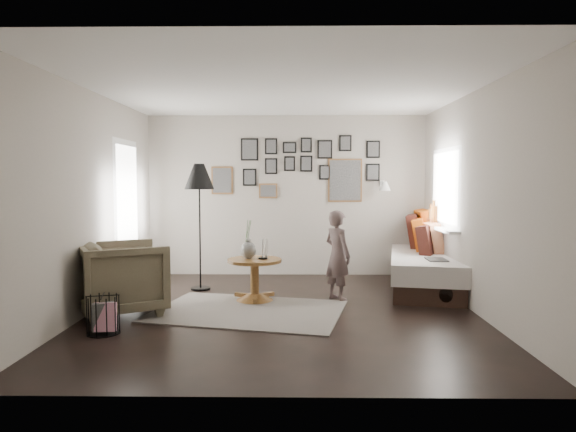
{
  "coord_description": "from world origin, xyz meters",
  "views": [
    {
      "loc": [
        0.14,
        -5.97,
        1.55
      ],
      "look_at": [
        0.05,
        0.5,
        1.1
      ],
      "focal_mm": 32.0,
      "sensor_mm": 36.0,
      "label": 1
    }
  ],
  "objects_px": {
    "vase": "(248,247)",
    "floor_lamp": "(199,181)",
    "daybed": "(424,263)",
    "demijohn_large": "(415,289)",
    "child": "(338,255)",
    "armchair": "(123,278)",
    "pedestal_table": "(255,282)",
    "demijohn_small": "(445,293)",
    "magazine_basket": "(103,315)"
  },
  "relations": [
    {
      "from": "daybed",
      "to": "armchair",
      "type": "height_order",
      "value": "daybed"
    },
    {
      "from": "daybed",
      "to": "child",
      "type": "distance_m",
      "value": 1.54
    },
    {
      "from": "magazine_basket",
      "to": "demijohn_small",
      "type": "height_order",
      "value": "demijohn_small"
    },
    {
      "from": "demijohn_large",
      "to": "child",
      "type": "relative_size",
      "value": 0.41
    },
    {
      "from": "floor_lamp",
      "to": "demijohn_large",
      "type": "distance_m",
      "value": 3.26
    },
    {
      "from": "demijohn_large",
      "to": "child",
      "type": "height_order",
      "value": "child"
    },
    {
      "from": "armchair",
      "to": "child",
      "type": "distance_m",
      "value": 2.66
    },
    {
      "from": "vase",
      "to": "child",
      "type": "bearing_deg",
      "value": 3.56
    },
    {
      "from": "vase",
      "to": "pedestal_table",
      "type": "bearing_deg",
      "value": -14.04
    },
    {
      "from": "demijohn_large",
      "to": "floor_lamp",
      "type": "bearing_deg",
      "value": 164.79
    },
    {
      "from": "daybed",
      "to": "child",
      "type": "height_order",
      "value": "child"
    },
    {
      "from": "floor_lamp",
      "to": "magazine_basket",
      "type": "distance_m",
      "value": 2.57
    },
    {
      "from": "daybed",
      "to": "magazine_basket",
      "type": "distance_m",
      "value": 4.44
    },
    {
      "from": "daybed",
      "to": "armchair",
      "type": "distance_m",
      "value": 4.15
    },
    {
      "from": "daybed",
      "to": "magazine_basket",
      "type": "xyz_separation_m",
      "value": [
        -3.8,
        -2.29,
        -0.16
      ]
    },
    {
      "from": "child",
      "to": "floor_lamp",
      "type": "bearing_deg",
      "value": 36.05
    },
    {
      "from": "vase",
      "to": "demijohn_large",
      "type": "xyz_separation_m",
      "value": [
        2.11,
        -0.11,
        -0.52
      ]
    },
    {
      "from": "armchair",
      "to": "demijohn_small",
      "type": "bearing_deg",
      "value": -112.3
    },
    {
      "from": "magazine_basket",
      "to": "child",
      "type": "height_order",
      "value": "child"
    },
    {
      "from": "pedestal_table",
      "to": "floor_lamp",
      "type": "relative_size",
      "value": 0.39
    },
    {
      "from": "demijohn_large",
      "to": "demijohn_small",
      "type": "relative_size",
      "value": 1.1
    },
    {
      "from": "vase",
      "to": "floor_lamp",
      "type": "relative_size",
      "value": 0.28
    },
    {
      "from": "armchair",
      "to": "vase",
      "type": "bearing_deg",
      "value": -93.13
    },
    {
      "from": "floor_lamp",
      "to": "child",
      "type": "height_order",
      "value": "floor_lamp"
    },
    {
      "from": "daybed",
      "to": "magazine_basket",
      "type": "height_order",
      "value": "daybed"
    },
    {
      "from": "vase",
      "to": "floor_lamp",
      "type": "xyz_separation_m",
      "value": [
        -0.75,
        0.66,
        0.84
      ]
    },
    {
      "from": "demijohn_large",
      "to": "demijohn_small",
      "type": "bearing_deg",
      "value": -19.02
    },
    {
      "from": "magazine_basket",
      "to": "child",
      "type": "xyz_separation_m",
      "value": [
        2.49,
        1.52,
        0.39
      ]
    },
    {
      "from": "demijohn_large",
      "to": "demijohn_small",
      "type": "height_order",
      "value": "demijohn_large"
    },
    {
      "from": "vase",
      "to": "demijohn_small",
      "type": "height_order",
      "value": "vase"
    },
    {
      "from": "vase",
      "to": "child",
      "type": "distance_m",
      "value": 1.16
    },
    {
      "from": "vase",
      "to": "floor_lamp",
      "type": "distance_m",
      "value": 1.3
    },
    {
      "from": "floor_lamp",
      "to": "demijohn_small",
      "type": "distance_m",
      "value": 3.6
    },
    {
      "from": "armchair",
      "to": "child",
      "type": "xyz_separation_m",
      "value": [
        2.55,
        0.74,
        0.16
      ]
    },
    {
      "from": "pedestal_table",
      "to": "demijohn_small",
      "type": "bearing_deg",
      "value": -5.15
    },
    {
      "from": "armchair",
      "to": "pedestal_table",
      "type": "bearing_deg",
      "value": -95.0
    },
    {
      "from": "pedestal_table",
      "to": "armchair",
      "type": "bearing_deg",
      "value": -156.23
    },
    {
      "from": "vase",
      "to": "magazine_basket",
      "type": "height_order",
      "value": "vase"
    },
    {
      "from": "daybed",
      "to": "floor_lamp",
      "type": "height_order",
      "value": "floor_lamp"
    },
    {
      "from": "demijohn_small",
      "to": "armchair",
      "type": "bearing_deg",
      "value": -173.54
    },
    {
      "from": "daybed",
      "to": "vase",
      "type": "bearing_deg",
      "value": -150.07
    },
    {
      "from": "vase",
      "to": "demijohn_small",
      "type": "distance_m",
      "value": 2.53
    },
    {
      "from": "armchair",
      "to": "child",
      "type": "bearing_deg",
      "value": -102.51
    },
    {
      "from": "armchair",
      "to": "magazine_basket",
      "type": "bearing_deg",
      "value": 155.51
    },
    {
      "from": "magazine_basket",
      "to": "demijohn_large",
      "type": "relative_size",
      "value": 0.82
    },
    {
      "from": "pedestal_table",
      "to": "floor_lamp",
      "type": "bearing_deg",
      "value": 140.43
    },
    {
      "from": "daybed",
      "to": "child",
      "type": "relative_size",
      "value": 2.02
    },
    {
      "from": "floor_lamp",
      "to": "demijohn_large",
      "type": "relative_size",
      "value": 3.77
    },
    {
      "from": "floor_lamp",
      "to": "demijohn_small",
      "type": "xyz_separation_m",
      "value": [
        3.21,
        -0.9,
        -1.38
      ]
    },
    {
      "from": "daybed",
      "to": "magazine_basket",
      "type": "bearing_deg",
      "value": -137.89
    }
  ]
}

